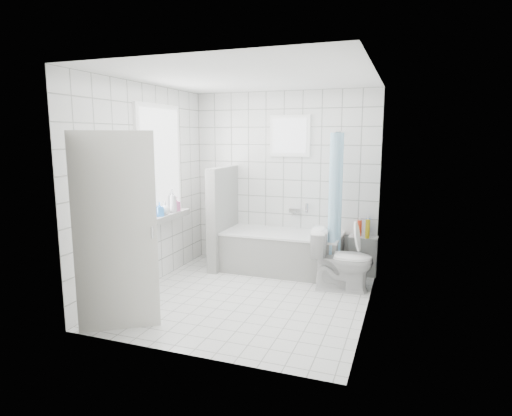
% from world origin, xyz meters
% --- Properties ---
extents(ground, '(3.00, 3.00, 0.00)m').
position_xyz_m(ground, '(0.00, 0.00, 0.00)').
color(ground, white).
rests_on(ground, ground).
extents(ceiling, '(3.00, 3.00, 0.00)m').
position_xyz_m(ceiling, '(0.00, 0.00, 2.60)').
color(ceiling, white).
rests_on(ceiling, ground).
extents(wall_back, '(2.80, 0.02, 2.60)m').
position_xyz_m(wall_back, '(0.00, 1.50, 1.30)').
color(wall_back, white).
rests_on(wall_back, ground).
extents(wall_front, '(2.80, 0.02, 2.60)m').
position_xyz_m(wall_front, '(0.00, -1.50, 1.30)').
color(wall_front, white).
rests_on(wall_front, ground).
extents(wall_left, '(0.02, 3.00, 2.60)m').
position_xyz_m(wall_left, '(-1.40, 0.00, 1.30)').
color(wall_left, white).
rests_on(wall_left, ground).
extents(wall_right, '(0.02, 3.00, 2.60)m').
position_xyz_m(wall_right, '(1.40, 0.00, 1.30)').
color(wall_right, white).
rests_on(wall_right, ground).
extents(window_left, '(0.01, 0.90, 1.40)m').
position_xyz_m(window_left, '(-1.35, 0.30, 1.60)').
color(window_left, white).
rests_on(window_left, wall_left).
extents(window_back, '(0.50, 0.01, 0.50)m').
position_xyz_m(window_back, '(0.10, 1.46, 1.95)').
color(window_back, white).
rests_on(window_back, wall_back).
extents(window_sill, '(0.18, 1.02, 0.08)m').
position_xyz_m(window_sill, '(-1.31, 0.30, 0.86)').
color(window_sill, white).
rests_on(window_sill, wall_left).
extents(door, '(0.68, 0.48, 2.00)m').
position_xyz_m(door, '(-0.92, -1.26, 1.00)').
color(door, silver).
rests_on(door, ground).
extents(bathtub, '(1.69, 0.77, 0.58)m').
position_xyz_m(bathtub, '(0.10, 1.12, 0.29)').
color(bathtub, white).
rests_on(bathtub, ground).
extents(partition_wall, '(0.15, 0.85, 1.50)m').
position_xyz_m(partition_wall, '(-0.81, 1.07, 0.75)').
color(partition_wall, white).
rests_on(partition_wall, ground).
extents(tiled_ledge, '(0.40, 0.24, 0.55)m').
position_xyz_m(tiled_ledge, '(1.22, 1.38, 0.28)').
color(tiled_ledge, white).
rests_on(tiled_ledge, ground).
extents(toilet, '(0.82, 0.52, 0.79)m').
position_xyz_m(toilet, '(1.03, 0.65, 0.39)').
color(toilet, white).
rests_on(toilet, ground).
extents(curtain_rod, '(0.02, 0.80, 0.02)m').
position_xyz_m(curtain_rod, '(0.88, 1.10, 2.00)').
color(curtain_rod, silver).
rests_on(curtain_rod, wall_back).
extents(shower_curtain, '(0.14, 0.48, 1.78)m').
position_xyz_m(shower_curtain, '(0.88, 0.97, 1.10)').
color(shower_curtain, '#4CABE0').
rests_on(shower_curtain, curtain_rod).
extents(tub_faucet, '(0.18, 0.06, 0.06)m').
position_xyz_m(tub_faucet, '(0.20, 1.46, 0.85)').
color(tub_faucet, silver).
rests_on(tub_faucet, wall_back).
extents(sill_bottles, '(0.20, 0.78, 0.33)m').
position_xyz_m(sill_bottles, '(-1.30, 0.27, 1.03)').
color(sill_bottles, '#C84E7E').
rests_on(sill_bottles, window_sill).
extents(ledge_bottles, '(0.19, 0.18, 0.27)m').
position_xyz_m(ledge_bottles, '(1.24, 1.36, 0.68)').
color(ledge_bottles, '#F03E1C').
rests_on(ledge_bottles, tiled_ledge).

